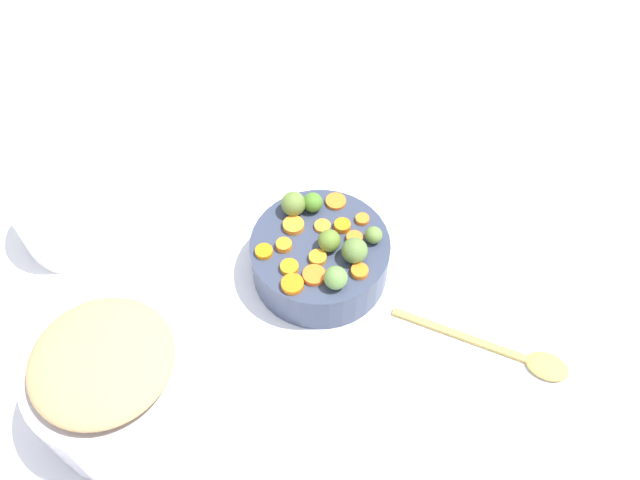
{
  "coord_description": "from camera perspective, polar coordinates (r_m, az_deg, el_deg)",
  "views": [
    {
      "loc": [
        -0.49,
        -0.38,
        1.0
      ],
      "look_at": [
        0.02,
        0.02,
        0.11
      ],
      "focal_mm": 36.4,
      "sensor_mm": 36.0,
      "label": 1
    }
  ],
  "objects": [
    {
      "name": "brussels_sprout_4",
      "position": [
        1.08,
        0.72,
        0.01
      ],
      "size": [
        0.04,
        0.04,
        0.04
      ],
      "primitive_type": "sphere",
      "color": "#597729",
      "rests_on": "serving_bowl_carrots"
    },
    {
      "name": "carrot_slice_7",
      "position": [
        1.12,
        0.22,
        1.24
      ],
      "size": [
        0.03,
        0.03,
        0.01
      ],
      "primitive_type": "cylinder",
      "rotation": [
        0.0,
        0.0,
        6.13
      ],
      "color": "orange",
      "rests_on": "serving_bowl_carrots"
    },
    {
      "name": "casserole_dish",
      "position": [
        1.26,
        -21.06,
        1.97
      ],
      "size": [
        0.19,
        0.19,
        0.11
      ],
      "primitive_type": "cylinder",
      "color": "white",
      "rests_on": "tabletop"
    },
    {
      "name": "carrot_slice_6",
      "position": [
        1.11,
        3.05,
        0.15
      ],
      "size": [
        0.04,
        0.04,
        0.01
      ],
      "primitive_type": "cylinder",
      "rotation": [
        0.0,
        0.0,
        0.97
      ],
      "color": "orange",
      "rests_on": "serving_bowl_carrots"
    },
    {
      "name": "carrot_slice_12",
      "position": [
        1.09,
        -4.95,
        -1.02
      ],
      "size": [
        0.03,
        0.03,
        0.01
      ],
      "primitive_type": "cylinder",
      "rotation": [
        0.0,
        0.0,
        1.55
      ],
      "color": "orange",
      "rests_on": "serving_bowl_carrots"
    },
    {
      "name": "carrot_slice_2",
      "position": [
        1.13,
        3.74,
        1.84
      ],
      "size": [
        0.03,
        0.03,
        0.01
      ],
      "primitive_type": "cylinder",
      "rotation": [
        0.0,
        0.0,
        2.17
      ],
      "color": "orange",
      "rests_on": "serving_bowl_carrots"
    },
    {
      "name": "brussels_sprout_1",
      "position": [
        1.14,
        -0.64,
        3.32
      ],
      "size": [
        0.04,
        0.04,
        0.04
      ],
      "primitive_type": "sphere",
      "color": "#457924",
      "rests_on": "serving_bowl_carrots"
    },
    {
      "name": "serving_bowl_carrots",
      "position": [
        1.14,
        0.0,
        -1.54
      ],
      "size": [
        0.24,
        0.24,
        0.08
      ],
      "primitive_type": "cylinder",
      "color": "#313A51",
      "rests_on": "tabletop"
    },
    {
      "name": "brussels_sprout_2",
      "position": [
        1.04,
        1.39,
        -3.34
      ],
      "size": [
        0.04,
        0.04,
        0.04
      ],
      "primitive_type": "sphere",
      "color": "#5E8841",
      "rests_on": "serving_bowl_carrots"
    },
    {
      "name": "metal_pot",
      "position": [
        1.03,
        -17.29,
        -12.36
      ],
      "size": [
        0.24,
        0.24,
        0.15
      ],
      "primitive_type": "cylinder",
      "color": "#BAB5BD",
      "rests_on": "tabletop"
    },
    {
      "name": "wooden_spoon",
      "position": [
        1.13,
        16.78,
        -9.66
      ],
      "size": [
        0.11,
        0.3,
        0.01
      ],
      "color": "#AC914A",
      "rests_on": "tabletop"
    },
    {
      "name": "carrot_slice_3",
      "position": [
        1.12,
        -2.34,
        1.3
      ],
      "size": [
        0.04,
        0.04,
        0.01
      ],
      "primitive_type": "cylinder",
      "rotation": [
        0.0,
        0.0,
        4.81
      ],
      "color": "orange",
      "rests_on": "serving_bowl_carrots"
    },
    {
      "name": "brussels_sprout_5",
      "position": [
        1.07,
        3.06,
        -0.93
      ],
      "size": [
        0.04,
        0.04,
        0.04
      ],
      "primitive_type": "sphere",
      "color": "#587737",
      "rests_on": "serving_bowl_carrots"
    },
    {
      "name": "carrot_slice_11",
      "position": [
        1.05,
        -2.24,
        -4.04
      ],
      "size": [
        0.05,
        0.05,
        0.01
      ],
      "primitive_type": "cylinder",
      "rotation": [
        0.0,
        0.0,
        3.63
      ],
      "color": "orange",
      "rests_on": "serving_bowl_carrots"
    },
    {
      "name": "carrot_slice_10",
      "position": [
        1.12,
        1.98,
        1.27
      ],
      "size": [
        0.04,
        0.04,
        0.01
      ],
      "primitive_type": "cylinder",
      "rotation": [
        0.0,
        0.0,
        2.82
      ],
      "color": "orange",
      "rests_on": "serving_bowl_carrots"
    },
    {
      "name": "carrot_slice_1",
      "position": [
        1.1,
        -3.19,
        -0.45
      ],
      "size": [
        0.04,
        0.04,
        0.01
      ],
      "primitive_type": "cylinder",
      "rotation": [
        0.0,
        0.0,
        3.96
      ],
      "color": "orange",
      "rests_on": "serving_bowl_carrots"
    },
    {
      "name": "carrot_slice_0",
      "position": [
        1.16,
        1.4,
        3.41
      ],
      "size": [
        0.04,
        0.04,
        0.01
      ],
      "primitive_type": "cylinder",
      "rotation": [
        0.0,
        0.0,
        6.26
      ],
      "color": "orange",
      "rests_on": "serving_bowl_carrots"
    },
    {
      "name": "carrot_slice_4",
      "position": [
        1.07,
        -2.71,
        -2.41
      ],
      "size": [
        0.04,
        0.04,
        0.01
      ],
      "primitive_type": "cylinder",
      "rotation": [
        0.0,
        0.0,
        0.28
      ],
      "color": "orange",
      "rests_on": "serving_bowl_carrots"
    },
    {
      "name": "carrot_slice_5",
      "position": [
        1.06,
        -0.52,
        -3.12
      ],
      "size": [
        0.05,
        0.05,
        0.01
      ],
      "primitive_type": "cylinder",
      "rotation": [
        0.0,
        0.0,
        0.64
      ],
      "color": "orange",
      "rests_on": "serving_bowl_carrots"
    },
    {
      "name": "carrot_slice_8",
      "position": [
        1.07,
        3.5,
        -2.76
      ],
      "size": [
        0.04,
        0.04,
        0.01
      ],
      "primitive_type": "cylinder",
      "rotation": [
        0.0,
        0.0,
        2.57
      ],
      "color": "orange",
      "rests_on": "serving_bowl_carrots"
    },
    {
      "name": "carrot_slice_9",
      "position": [
        1.08,
        -0.13,
        -1.62
      ],
      "size": [
        0.04,
        0.04,
        0.01
      ],
      "primitive_type": "cylinder",
      "rotation": [
        0.0,
        0.0,
        4.94
      ],
      "color": "orange",
      "rests_on": "serving_bowl_carrots"
    },
    {
      "name": "brussels_sprout_3",
      "position": [
        1.13,
        -2.36,
        3.2
      ],
      "size": [
        0.04,
        0.04,
        0.04
      ],
      "primitive_type": "sphere",
      "color": "olive",
      "rests_on": "serving_bowl_carrots"
    },
    {
      "name": "tabletop",
      "position": [
        1.17,
        0.16,
        -3.95
      ],
      "size": [
        2.4,
        2.4,
        0.02
      ],
      "primitive_type": "cube",
      "color": "white",
      "rests_on": "ground"
    },
    {
      "name": "brussels_sprout_0",
      "position": [
        1.1,
        4.73,
        0.44
      ],
      "size": [
        0.03,
        0.03,
        0.03
      ],
      "primitive_type": "sphere",
      "color": "#5C7D38",
      "rests_on": "serving_bowl_carrots"
    },
    {
      "name": "stuffing_mound",
      "position": [
        0.95,
        -18.67,
        -10.04
      ],
      "size": [
        0.2,
        0.2,
        0.04
      ],
      "primitive_type": "ellipsoid",
      "color": "tan",
      "rests_on": "metal_pot"
    }
  ]
}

